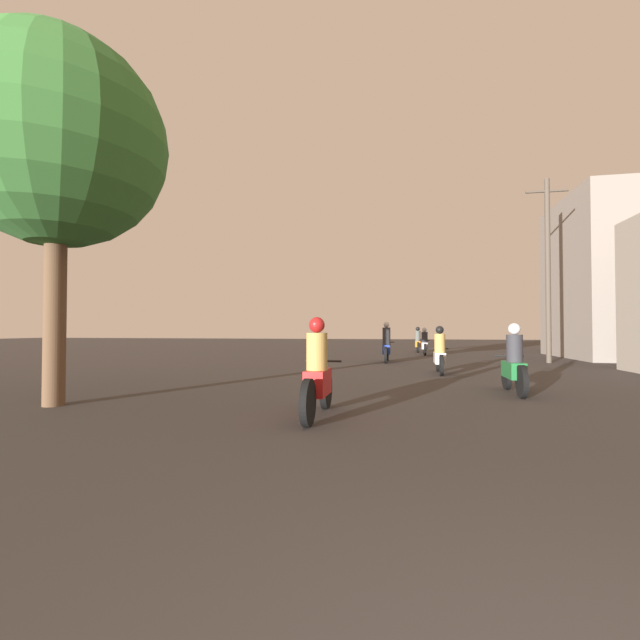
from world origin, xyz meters
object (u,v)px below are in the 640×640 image
Objects in this scene: motorcycle_red at (318,376)px; building_right_far at (613,278)px; utility_pole_far at (548,266)px; motorcycle_white at (440,354)px; motorcycle_green at (514,365)px; motorcycle_blue at (387,346)px; street_tree at (57,143)px; motorcycle_orange at (418,342)px; motorcycle_silver at (425,344)px.

building_right_far reaches higher than motorcycle_red.
motorcycle_white is at bearing -131.90° from utility_pole_far.
motorcycle_blue is at bearing 116.31° from motorcycle_green.
motorcycle_blue is at bearing 65.01° from street_tree.
motorcycle_white is 0.95× the size of motorcycle_blue.
street_tree is (-8.26, -3.09, 4.06)m from motorcycle_green.
motorcycle_white is at bearing 113.50° from motorcycle_green.
motorcycle_green is (3.53, 3.14, -0.03)m from motorcycle_red.
motorcycle_white is at bearing 64.30° from motorcycle_red.
street_tree reaches higher than motorcycle_orange.
motorcycle_red reaches higher than motorcycle_green.
building_right_far reaches higher than motorcycle_green.
motorcycle_blue is 13.13m from street_tree.
motorcycle_red reaches higher than motorcycle_white.
motorcycle_red is at bearing -101.47° from motorcycle_orange.
utility_pole_far is (4.62, 5.15, 3.30)m from motorcycle_white.
motorcycle_orange is (-0.30, 12.56, 0.03)m from motorcycle_white.
motorcycle_red reaches higher than motorcycle_orange.
motorcycle_red reaches higher than motorcycle_silver.
building_right_far is (10.34, 4.56, 3.12)m from motorcycle_blue.
street_tree is (-7.06, -7.00, 4.07)m from motorcycle_white.
motorcycle_green is at bearing -92.70° from motorcycle_silver.
utility_pole_far reaches higher than motorcycle_green.
motorcycle_white is at bearing -97.64° from motorcycle_silver.
motorcycle_silver is at bearing 67.28° from street_tree.
motorcycle_silver is (-1.22, 13.72, 0.00)m from motorcycle_green.
motorcycle_blue reaches higher than motorcycle_silver.
motorcycle_white is 7.67m from utility_pole_far.
motorcycle_blue is at bearing -156.19° from building_right_far.
motorcycle_orange is at bearing 85.03° from motorcycle_blue.
building_right_far is at bearing 48.31° from motorcycle_red.
street_tree is at bearing -134.49° from building_right_far.
building_right_far is (7.36, 12.81, 3.19)m from motorcycle_green.
motorcycle_white is 4.69m from motorcycle_blue.
motorcycle_red is at bearing -119.72° from utility_pole_far.
motorcycle_red is 0.98× the size of motorcycle_orange.
motorcycle_green is 10.22m from utility_pole_far.
motorcycle_green is 15.11m from building_right_far.
building_right_far is (8.85, -3.66, 3.17)m from motorcycle_orange.
building_right_far reaches higher than motorcycle_silver.
motorcycle_green is 9.71m from street_tree.
motorcycle_red is at bearing -99.63° from motorcycle_white.
motorcycle_blue is 11.72m from building_right_far.
motorcycle_blue reaches higher than motorcycle_green.
motorcycle_red is 0.27× the size of utility_pole_far.
utility_pole_far is (6.96, 12.19, 3.26)m from motorcycle_red.
motorcycle_silver is 0.25× the size of utility_pole_far.
building_right_far reaches higher than motorcycle_white.
motorcycle_red is at bearing -0.49° from street_tree.
utility_pole_far is at bearing -52.93° from motorcycle_silver.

